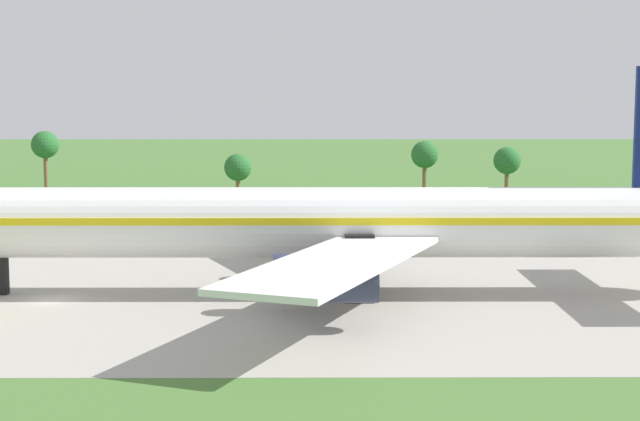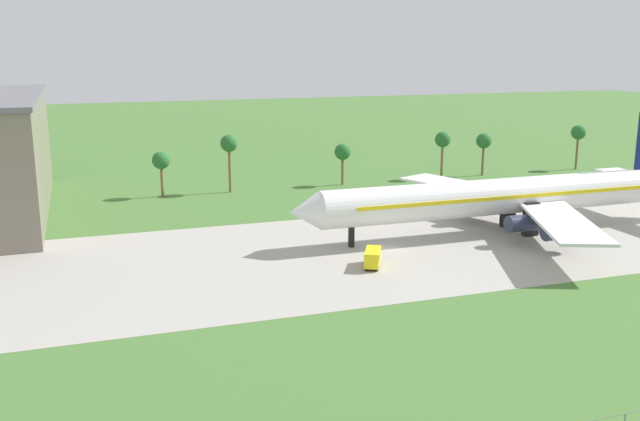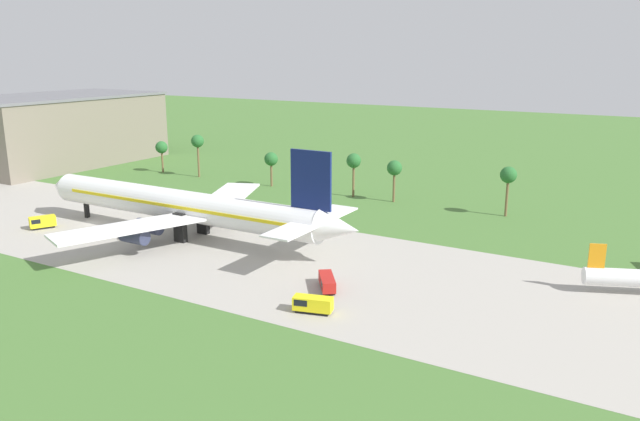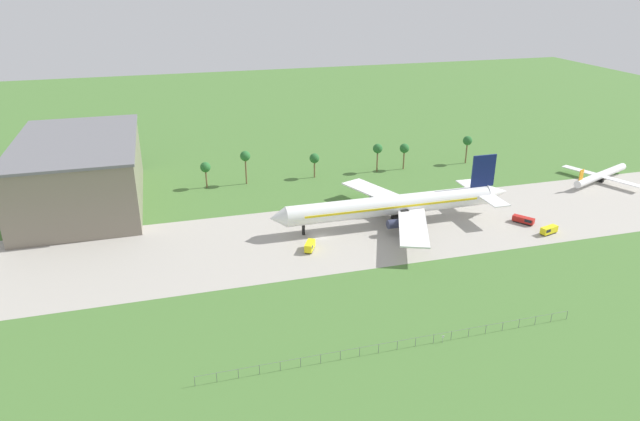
% 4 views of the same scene
% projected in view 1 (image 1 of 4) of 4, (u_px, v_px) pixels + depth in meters
% --- Properties ---
extents(ground_plane, '(600.00, 600.00, 0.00)m').
position_uv_depth(ground_plane, '(51.00, 301.00, 80.07)').
color(ground_plane, '#477233').
extents(taxiway_strip, '(320.00, 44.00, 0.02)m').
position_uv_depth(taxiway_strip, '(51.00, 301.00, 80.07)').
color(taxiway_strip, '#A8A399').
rests_on(taxiway_strip, ground_plane).
extents(jet_airliner, '(75.78, 54.71, 19.16)m').
position_uv_depth(jet_airliner, '(340.00, 223.00, 82.23)').
color(jet_airliner, white).
rests_on(jet_airliner, ground_plane).
extents(palm_tree_row, '(104.97, 3.60, 12.16)m').
position_uv_depth(palm_tree_row, '(311.00, 160.00, 128.59)').
color(palm_tree_row, brown).
rests_on(palm_tree_row, ground_plane).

